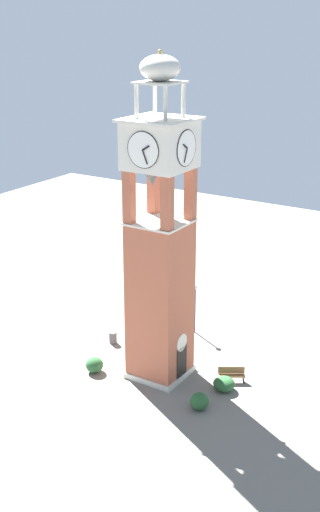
{
  "coord_description": "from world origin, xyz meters",
  "views": [
    {
      "loc": [
        -30.37,
        -19.25,
        20.76
      ],
      "look_at": [
        0.0,
        0.0,
        7.7
      ],
      "focal_mm": 46.67,
      "sensor_mm": 36.0,
      "label": 1
    }
  ],
  "objects": [
    {
      "name": "clock_tower",
      "position": [
        -0.0,
        -0.0,
        7.82
      ],
      "size": [
        3.64,
        3.64,
        19.09
      ],
      "color": "#AD5B42",
      "rests_on": "ground"
    },
    {
      "name": "shrub_behind_bench",
      "position": [
        0.41,
        -4.18,
        0.41
      ],
      "size": [
        1.29,
        1.29,
        0.83
      ],
      "primitive_type": "ellipsoid",
      "color": "#28562D",
      "rests_on": "ground"
    },
    {
      "name": "lamp_post",
      "position": [
        6.13,
        1.05,
        2.49
      ],
      "size": [
        0.36,
        0.36,
        3.54
      ],
      "color": "black",
      "rests_on": "ground"
    },
    {
      "name": "shrub_near_entry",
      "position": [
        -1.97,
        3.53,
        0.48
      ],
      "size": [
        1.08,
        1.08,
        0.97
      ],
      "primitive_type": "ellipsoid",
      "color": "#28562D",
      "rests_on": "ground"
    },
    {
      "name": "ground",
      "position": [
        0.0,
        0.0,
        0.0
      ],
      "size": [
        80.0,
        80.0,
        0.0
      ],
      "primitive_type": "plane",
      "color": "gray"
    },
    {
      "name": "park_bench",
      "position": [
        1.49,
        -4.13,
        0.48
      ],
      "size": [
        1.22,
        1.59,
        0.95
      ],
      "color": "brown",
      "rests_on": "ground"
    },
    {
      "name": "shrub_left_of_tower",
      "position": [
        -2.12,
        -3.94,
        0.49
      ],
      "size": [
        1.05,
        1.05,
        0.99
      ],
      "primitive_type": "ellipsoid",
      "color": "#28562D",
      "rests_on": "ground"
    },
    {
      "name": "trash_bin",
      "position": [
        1.75,
        4.85,
        0.4
      ],
      "size": [
        0.52,
        0.52,
        0.8
      ],
      "primitive_type": "cylinder",
      "color": "#4C4C51",
      "rests_on": "ground"
    }
  ]
}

